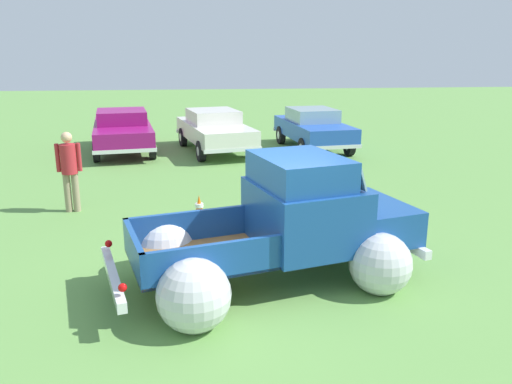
{
  "coord_description": "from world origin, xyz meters",
  "views": [
    {
      "loc": [
        -0.96,
        -7.2,
        3.43
      ],
      "look_at": [
        0.0,
        1.21,
        1.09
      ],
      "focal_mm": 36.16,
      "sensor_mm": 36.0,
      "label": 1
    }
  ],
  "objects_px": {
    "show_car_1": "(214,129)",
    "spectator_0": "(69,167)",
    "vintage_pickup_truck": "(289,232)",
    "lane_cone_1": "(354,202)",
    "lane_cone_0": "(199,210)",
    "show_car_0": "(123,129)",
    "show_car_2": "(313,127)"
  },
  "relations": [
    {
      "from": "show_car_0",
      "to": "show_car_2",
      "type": "height_order",
      "value": "same"
    },
    {
      "from": "show_car_1",
      "to": "vintage_pickup_truck",
      "type": "bearing_deg",
      "value": -8.55
    },
    {
      "from": "show_car_2",
      "to": "spectator_0",
      "type": "relative_size",
      "value": 2.53
    },
    {
      "from": "show_car_1",
      "to": "lane_cone_1",
      "type": "distance_m",
      "value": 8.09
    },
    {
      "from": "show_car_1",
      "to": "spectator_0",
      "type": "bearing_deg",
      "value": -39.58
    },
    {
      "from": "vintage_pickup_truck",
      "to": "show_car_2",
      "type": "bearing_deg",
      "value": 60.55
    },
    {
      "from": "spectator_0",
      "to": "lane_cone_0",
      "type": "bearing_deg",
      "value": 61.14
    },
    {
      "from": "lane_cone_0",
      "to": "show_car_2",
      "type": "bearing_deg",
      "value": 62.63
    },
    {
      "from": "show_car_0",
      "to": "lane_cone_1",
      "type": "distance_m",
      "value": 9.83
    },
    {
      "from": "vintage_pickup_truck",
      "to": "show_car_1",
      "type": "distance_m",
      "value": 10.52
    },
    {
      "from": "show_car_1",
      "to": "show_car_2",
      "type": "xyz_separation_m",
      "value": [
        3.49,
        0.04,
        -0.0
      ]
    },
    {
      "from": "show_car_1",
      "to": "show_car_2",
      "type": "bearing_deg",
      "value": 77.95
    },
    {
      "from": "vintage_pickup_truck",
      "to": "lane_cone_0",
      "type": "xyz_separation_m",
      "value": [
        -1.35,
        2.65,
        -0.45
      ]
    },
    {
      "from": "spectator_0",
      "to": "show_car_1",
      "type": "bearing_deg",
      "value": 148.69
    },
    {
      "from": "vintage_pickup_truck",
      "to": "show_car_0",
      "type": "bearing_deg",
      "value": 95.01
    },
    {
      "from": "spectator_0",
      "to": "lane_cone_1",
      "type": "height_order",
      "value": "spectator_0"
    },
    {
      "from": "spectator_0",
      "to": "show_car_2",
      "type": "bearing_deg",
      "value": 129.73
    },
    {
      "from": "spectator_0",
      "to": "lane_cone_1",
      "type": "xyz_separation_m",
      "value": [
        6.03,
        -1.03,
        -0.7
      ]
    },
    {
      "from": "show_car_0",
      "to": "show_car_2",
      "type": "xyz_separation_m",
      "value": [
        6.64,
        -0.25,
        -0.01
      ]
    },
    {
      "from": "lane_cone_1",
      "to": "show_car_2",
      "type": "bearing_deg",
      "value": 83.99
    },
    {
      "from": "show_car_2",
      "to": "show_car_0",
      "type": "bearing_deg",
      "value": -98.87
    },
    {
      "from": "lane_cone_0",
      "to": "lane_cone_1",
      "type": "distance_m",
      "value": 3.28
    },
    {
      "from": "lane_cone_1",
      "to": "lane_cone_0",
      "type": "bearing_deg",
      "value": -176.06
    },
    {
      "from": "vintage_pickup_truck",
      "to": "spectator_0",
      "type": "distance_m",
      "value": 5.67
    },
    {
      "from": "show_car_0",
      "to": "show_car_2",
      "type": "bearing_deg",
      "value": 79.07
    },
    {
      "from": "vintage_pickup_truck",
      "to": "lane_cone_1",
      "type": "xyz_separation_m",
      "value": [
        1.93,
        2.87,
        -0.45
      ]
    },
    {
      "from": "show_car_0",
      "to": "show_car_1",
      "type": "height_order",
      "value": "same"
    },
    {
      "from": "show_car_0",
      "to": "spectator_0",
      "type": "bearing_deg",
      "value": -10.46
    },
    {
      "from": "lane_cone_0",
      "to": "lane_cone_1",
      "type": "xyz_separation_m",
      "value": [
        3.27,
        0.23,
        0.0
      ]
    },
    {
      "from": "vintage_pickup_truck",
      "to": "spectator_0",
      "type": "relative_size",
      "value": 2.82
    },
    {
      "from": "show_car_0",
      "to": "show_car_1",
      "type": "xyz_separation_m",
      "value": [
        3.15,
        -0.28,
        -0.0
      ]
    },
    {
      "from": "spectator_0",
      "to": "lane_cone_0",
      "type": "distance_m",
      "value": 3.1
    }
  ]
}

